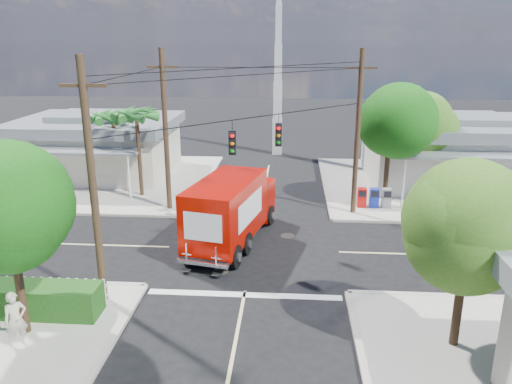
# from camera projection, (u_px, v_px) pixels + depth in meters

# --- Properties ---
(ground) EXTENTS (120.00, 120.00, 0.00)m
(ground) POSITION_uv_depth(u_px,v_px,m) (253.00, 249.00, 23.35)
(ground) COLOR black
(ground) RESTS_ON ground
(sidewalk_ne) EXTENTS (14.12, 14.12, 0.14)m
(sidewalk_ne) POSITION_uv_depth(u_px,v_px,m) (430.00, 186.00, 32.94)
(sidewalk_ne) COLOR #ABA59A
(sidewalk_ne) RESTS_ON ground
(sidewalk_nw) EXTENTS (14.12, 14.12, 0.14)m
(sidewalk_nw) POSITION_uv_depth(u_px,v_px,m) (108.00, 180.00, 34.43)
(sidewalk_nw) COLOR #ABA59A
(sidewalk_nw) RESTS_ON ground
(road_markings) EXTENTS (32.00, 32.00, 0.01)m
(road_markings) POSITION_uv_depth(u_px,v_px,m) (250.00, 263.00, 21.95)
(road_markings) COLOR beige
(road_markings) RESTS_ON ground
(building_ne) EXTENTS (11.80, 10.20, 4.50)m
(building_ne) POSITION_uv_depth(u_px,v_px,m) (454.00, 150.00, 33.19)
(building_ne) COLOR beige
(building_ne) RESTS_ON sidewalk_ne
(building_nw) EXTENTS (10.80, 10.20, 4.30)m
(building_nw) POSITION_uv_depth(u_px,v_px,m) (98.00, 144.00, 35.37)
(building_nw) COLOR beige
(building_nw) RESTS_ON sidewalk_nw
(radio_tower) EXTENTS (0.80, 0.80, 17.00)m
(radio_tower) POSITION_uv_depth(u_px,v_px,m) (278.00, 86.00, 40.67)
(radio_tower) COLOR silver
(radio_tower) RESTS_ON ground
(tree_sw_front) EXTENTS (3.88, 3.78, 6.03)m
(tree_sw_front) POSITION_uv_depth(u_px,v_px,m) (8.00, 213.00, 15.36)
(tree_sw_front) COLOR #422D1C
(tree_sw_front) RESTS_ON sidewalk_sw
(tree_ne_front) EXTENTS (4.21, 4.14, 6.66)m
(tree_ne_front) POSITION_uv_depth(u_px,v_px,m) (391.00, 126.00, 27.87)
(tree_ne_front) COLOR #422D1C
(tree_ne_front) RESTS_ON sidewalk_ne
(tree_ne_back) EXTENTS (3.77, 3.66, 5.82)m
(tree_ne_back) POSITION_uv_depth(u_px,v_px,m) (427.00, 130.00, 29.96)
(tree_ne_back) COLOR #422D1C
(tree_ne_back) RESTS_ON sidewalk_ne
(tree_se) EXTENTS (3.67, 3.54, 5.62)m
(tree_se) POSITION_uv_depth(u_px,v_px,m) (469.00, 231.00, 14.77)
(tree_se) COLOR #422D1C
(tree_se) RESTS_ON sidewalk_se
(palm_nw_front) EXTENTS (3.01, 3.08, 5.59)m
(palm_nw_front) POSITION_uv_depth(u_px,v_px,m) (136.00, 116.00, 29.50)
(palm_nw_front) COLOR #422D1C
(palm_nw_front) RESTS_ON sidewalk_nw
(palm_nw_back) EXTENTS (3.01, 3.08, 5.19)m
(palm_nw_back) POSITION_uv_depth(u_px,v_px,m) (113.00, 118.00, 31.17)
(palm_nw_back) COLOR #422D1C
(palm_nw_back) RESTS_ON sidewalk_nw
(utility_poles) EXTENTS (12.00, 10.68, 9.00)m
(utility_poles) POSITION_uv_depth(u_px,v_px,m) (222.00, 144.00, 23.59)
(utility_poles) COLOR #473321
(utility_poles) RESTS_ON ground
(picket_fence) EXTENTS (5.94, 0.06, 1.00)m
(picket_fence) POSITION_uv_depth(u_px,v_px,m) (30.00, 288.00, 18.35)
(picket_fence) COLOR silver
(picket_fence) RESTS_ON sidewalk_sw
(hedge_sw) EXTENTS (6.20, 1.20, 1.10)m
(hedge_sw) POSITION_uv_depth(u_px,v_px,m) (13.00, 299.00, 17.60)
(hedge_sw) COLOR #124211
(hedge_sw) RESTS_ON sidewalk_sw
(vending_boxes) EXTENTS (1.90, 0.50, 1.10)m
(vending_boxes) POSITION_uv_depth(u_px,v_px,m) (374.00, 198.00, 28.60)
(vending_boxes) COLOR #B50C0B
(vending_boxes) RESTS_ON sidewalk_ne
(delivery_truck) EXTENTS (3.89, 7.90, 3.29)m
(delivery_truck) POSITION_uv_depth(u_px,v_px,m) (231.00, 210.00, 23.67)
(delivery_truck) COLOR black
(delivery_truck) RESTS_ON ground
(parked_car) EXTENTS (6.13, 3.93, 1.57)m
(parked_car) POSITION_uv_depth(u_px,v_px,m) (508.00, 224.00, 24.31)
(parked_car) COLOR silver
(parked_car) RESTS_ON ground
(pedestrian) EXTENTS (0.81, 0.79, 1.87)m
(pedestrian) POSITION_uv_depth(u_px,v_px,m) (16.00, 320.00, 15.57)
(pedestrian) COLOR beige
(pedestrian) RESTS_ON sidewalk_sw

